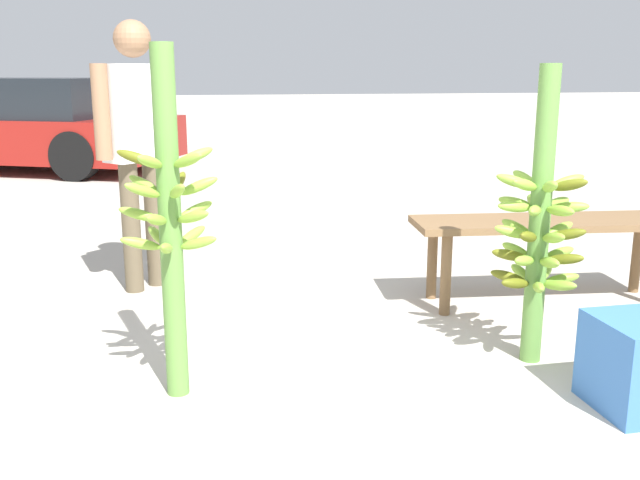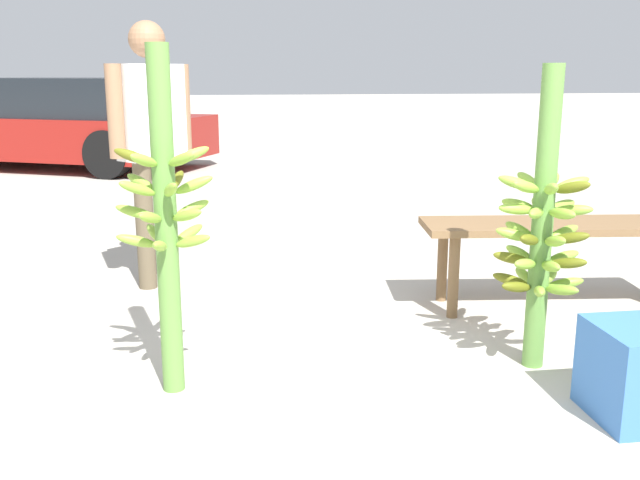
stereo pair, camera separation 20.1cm
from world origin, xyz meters
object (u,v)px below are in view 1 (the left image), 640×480
at_px(banana_stalk_left, 170,219).
at_px(market_bench, 549,231).
at_px(vendor_person, 137,132).
at_px(parked_car, 27,126).
at_px(banana_stalk_center, 539,225).

xyz_separation_m(banana_stalk_left, market_bench, (2.12, 0.79, -0.32)).
distance_m(banana_stalk_left, market_bench, 2.29).
relative_size(vendor_person, parked_car, 0.37).
bearing_deg(banana_stalk_left, vendor_person, 96.25).
xyz_separation_m(market_bench, parked_car, (-4.02, 6.82, 0.17)).
height_order(banana_stalk_center, market_bench, banana_stalk_center).
relative_size(banana_stalk_center, market_bench, 0.85).
distance_m(banana_stalk_center, parked_car, 8.37).
bearing_deg(vendor_person, banana_stalk_center, -82.94).
xyz_separation_m(banana_stalk_left, banana_stalk_center, (1.63, 0.02, -0.10)).
height_order(banana_stalk_left, market_bench, banana_stalk_left).
bearing_deg(vendor_person, market_bench, -61.04).
bearing_deg(banana_stalk_center, parked_car, 114.88).
bearing_deg(parked_car, banana_stalk_center, -130.06).
height_order(banana_stalk_left, banana_stalk_center, banana_stalk_left).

